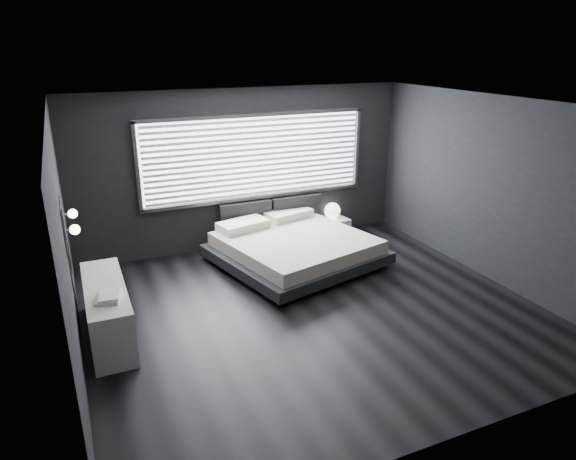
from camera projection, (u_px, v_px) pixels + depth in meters
name	position (u px, v px, depth m)	size (l,w,h in m)	color
room	(314.00, 215.00, 6.68)	(6.04, 6.00, 2.80)	black
window	(256.00, 157.00, 9.00)	(4.14, 0.09, 1.52)	white
headboard	(271.00, 213.00, 9.40)	(1.96, 0.16, 0.52)	black
sconce_near	(75.00, 230.00, 5.56)	(0.18, 0.11, 0.11)	silver
sconce_far	(72.00, 214.00, 6.08)	(0.18, 0.11, 0.11)	silver
wall_art_upper	(63.00, 226.00, 4.93)	(0.01, 0.48, 0.48)	#47474C
wall_art_lower	(70.00, 261.00, 5.30)	(0.01, 0.48, 0.48)	#47474C
bed	(294.00, 247.00, 8.60)	(2.88, 2.80, 0.62)	black
nightstand	(332.00, 227.00, 9.87)	(0.56, 0.47, 0.33)	white
orb_lamp	(332.00, 211.00, 9.80)	(0.31, 0.31, 0.31)	white
dresser	(108.00, 311.00, 6.42)	(0.50, 1.74, 0.70)	white
book_stack	(109.00, 297.00, 5.96)	(0.35, 0.41, 0.07)	white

